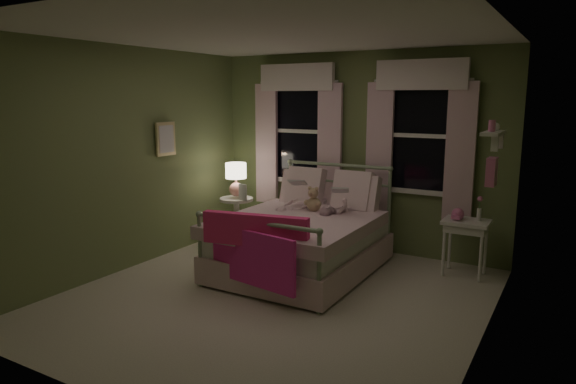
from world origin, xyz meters
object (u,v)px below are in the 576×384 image
Objects in this scene: bed at (303,239)px; teddy_bear at (314,201)px; child_right at (341,191)px; table_lamp at (236,176)px; nightstand_left at (237,214)px; nightstand_right at (466,229)px; child_left at (299,181)px.

teddy_bear is (-0.00, 0.26, 0.41)m from bed.
table_lamp is at bearing 11.72° from child_right.
bed is at bearing -22.09° from nightstand_left.
nightstand_right is at bearing -149.74° from child_right.
teddy_bear is 0.48× the size of nightstand_right.
nightstand_left is 0.54m from table_lamp.
teddy_bear reaches higher than nightstand_left.
child_left is at bearing -6.52° from nightstand_left.
child_right reaches higher than nightstand_left.
table_lamp is (-1.34, 0.28, 0.16)m from teddy_bear.
bed is 0.49m from teddy_bear.
table_lamp is (-1.62, 0.12, 0.04)m from child_right.
bed is 2.95× the size of child_right.
bed is at bearing 136.85° from child_left.
child_right is (0.56, 0.00, -0.07)m from child_left.
bed is 3.18× the size of nightstand_right.
teddy_bear is at bearing -162.97° from nightstand_right.
child_right is 1.62m from table_lamp.
child_left is 1.06m from table_lamp.
child_left reaches higher than nightstand_left.
nightstand_right is (3.01, 0.23, -0.40)m from table_lamp.
table_lamp is at bearing -90.00° from nightstand_left.
nightstand_right is (1.68, 0.51, -0.24)m from teddy_bear.
bed is 1.86m from nightstand_right.
teddy_bear is 0.66× the size of table_lamp.
child_left reaches higher than child_right.
table_lamp is at bearing 157.91° from bed.
table_lamp is at bearing 6.73° from child_left.
child_right is 1.08× the size of nightstand_right.
bed reaches higher than nightstand_left.
teddy_bear is at bearing 45.49° from child_right.
nightstand_right is at bearing 4.45° from table_lamp.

